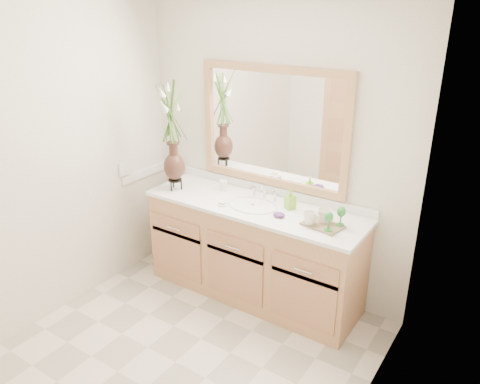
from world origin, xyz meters
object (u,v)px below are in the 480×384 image
Objects in this scene: tumbler at (223,186)px; flower_vase at (172,122)px; soap_bottle at (290,200)px; tray at (323,225)px.

flower_vase is at bearing -149.50° from tumbler.
flower_vase is at bearing -145.75° from soap_bottle.
tumbler is at bearing -158.19° from soap_bottle.
soap_bottle reaches higher than tumbler.
flower_vase is 3.10× the size of tray.
tumbler is at bearing 179.95° from tray.
soap_bottle is 0.50× the size of tray.
soap_bottle is at bearing 166.41° from tray.
tumbler is 0.61× the size of soap_bottle.
soap_bottle reaches higher than tray.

